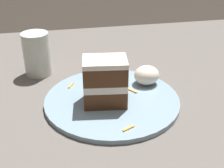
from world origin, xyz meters
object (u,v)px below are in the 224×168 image
Objects in this scene: cream_dollop at (147,75)px; drinking_glass at (37,57)px; cake_slice at (105,82)px; plate at (112,100)px; orange_garnish at (101,77)px.

drinking_glass reaches higher than cream_dollop.
cake_slice reaches higher than cream_dollop.
drinking_glass is (0.26, -0.13, 0.01)m from cream_dollop.
cream_dollop is at bearing 127.82° from cake_slice.
cream_dollop is (-0.10, -0.05, 0.03)m from plate.
orange_garnish reaches higher than plate.
orange_garnish is at bearing -177.85° from cake_slice.
drinking_glass is at bearing -136.13° from cake_slice.
drinking_glass is at bearing -48.12° from plate.
cake_slice reaches higher than orange_garnish.
plate is 0.25m from drinking_glass.
drinking_glass is (0.14, -0.20, -0.01)m from cake_slice.
orange_garnish is at bearing -25.53° from cream_dollop.
cake_slice is 0.24m from drinking_glass.
cream_dollop is at bearing 153.36° from drinking_glass.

